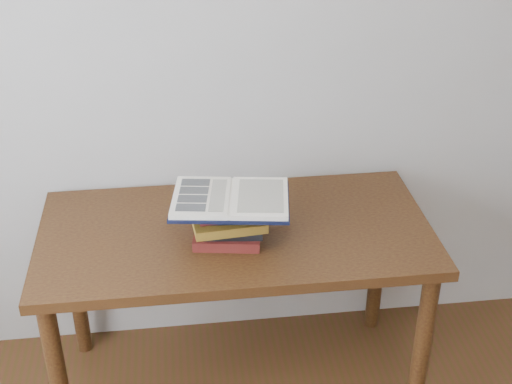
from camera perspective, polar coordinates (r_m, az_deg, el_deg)
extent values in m
cube|color=beige|center=(2.56, -3.59, 12.45)|extent=(3.50, 0.04, 2.60)
cube|color=#4F3313|center=(2.48, -1.65, -3.32)|extent=(1.36, 0.68, 0.04)
cylinder|color=#4F3313|center=(2.52, -15.46, -14.61)|extent=(0.06, 0.06, 0.69)
cylinder|color=#4F3313|center=(2.61, 13.08, -12.35)|extent=(0.06, 0.06, 0.69)
cylinder|color=#4F3313|center=(2.94, -14.27, -7.00)|extent=(0.06, 0.06, 0.69)
cylinder|color=#4F3313|center=(3.02, 9.72, -5.34)|extent=(0.06, 0.06, 0.69)
cube|color=maroon|center=(2.41, -2.29, -3.40)|extent=(0.24, 0.20, 0.04)
cube|color=black|center=(2.39, -1.85, -2.78)|extent=(0.21, 0.16, 0.03)
cube|color=#A77326|center=(2.37, -2.27, -2.17)|extent=(0.25, 0.20, 0.03)
cube|color=black|center=(2.36, -1.82, -1.47)|extent=(0.23, 0.16, 0.03)
cube|color=maroon|center=(2.33, -2.20, -1.16)|extent=(0.24, 0.18, 0.03)
cube|color=black|center=(2.32, -2.05, -0.75)|extent=(0.42, 0.32, 0.01)
cube|color=white|center=(2.32, -4.41, -0.43)|extent=(0.22, 0.28, 0.02)
cube|color=white|center=(2.31, 0.30, -0.49)|extent=(0.22, 0.28, 0.02)
cylinder|color=white|center=(2.32, -2.06, -0.50)|extent=(0.05, 0.25, 0.01)
cube|color=black|center=(2.39, -4.85, 0.78)|extent=(0.10, 0.06, 0.00)
cube|color=black|center=(2.35, -4.98, 0.13)|extent=(0.10, 0.06, 0.00)
cube|color=black|center=(2.30, -5.11, -0.54)|extent=(0.10, 0.06, 0.00)
cube|color=black|center=(2.25, -5.25, -1.24)|extent=(0.10, 0.06, 0.00)
cube|color=beige|center=(2.31, -3.07, -0.24)|extent=(0.08, 0.21, 0.00)
cube|color=beige|center=(2.31, 0.39, -0.27)|extent=(0.18, 0.23, 0.00)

